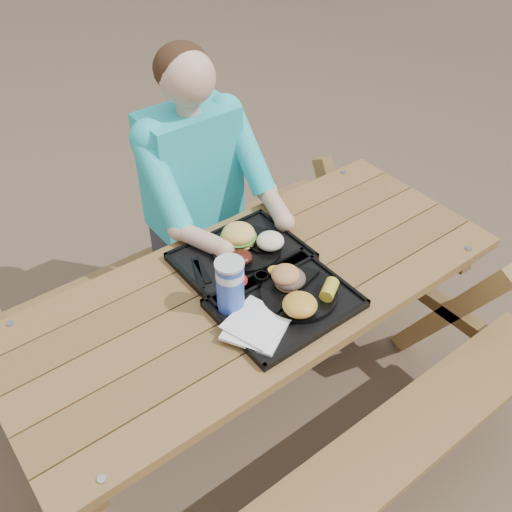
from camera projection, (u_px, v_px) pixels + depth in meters
ground at (256, 409)px, 2.48m from camera, size 60.00×60.00×0.00m
picnic_table at (256, 353)px, 2.24m from camera, size 1.80×1.49×0.75m
tray_near at (285, 304)px, 1.91m from camera, size 0.45×0.35×0.02m
tray_far at (241, 258)px, 2.09m from camera, size 0.45×0.35×0.02m
plate_near at (299, 294)px, 1.91m from camera, size 0.26×0.26×0.02m
plate_far at (246, 249)px, 2.09m from camera, size 0.26×0.26×0.02m
napkin_stack at (256, 327)px, 1.80m from camera, size 0.24×0.24×0.02m
soda_cup at (230, 286)px, 1.83m from camera, size 0.09×0.09×0.18m
condiment_bbq at (261, 278)px, 1.97m from camera, size 0.05×0.05×0.03m
condiment_mustard at (275, 273)px, 1.98m from camera, size 0.06×0.06×0.03m
sandwich at (290, 272)px, 1.90m from camera, size 0.10×0.10×0.11m
mac_cheese at (300, 305)px, 1.82m from camera, size 0.11×0.11×0.06m
corn_cob at (329, 289)px, 1.88m from camera, size 0.11×0.11×0.05m
cutlery_far at (202, 270)px, 2.02m from camera, size 0.06×0.15×0.01m
burger at (238, 230)px, 2.07m from camera, size 0.12×0.12×0.11m
baked_beans at (241, 257)px, 2.02m from camera, size 0.08×0.08×0.04m
potato_salad at (270, 241)px, 2.07m from camera, size 0.10×0.10×0.06m
diner at (197, 216)px, 2.48m from camera, size 0.48×0.84×1.28m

